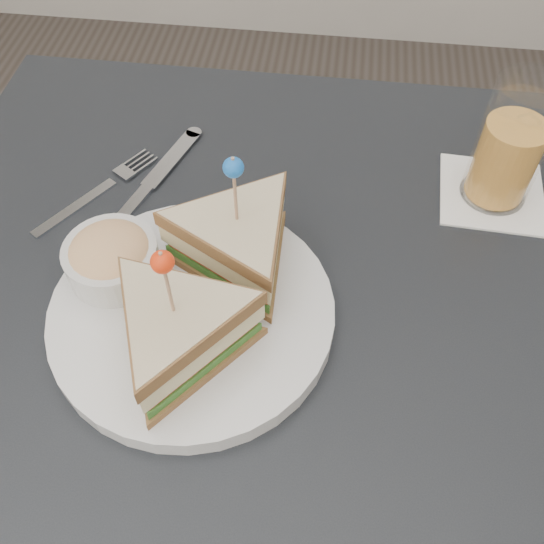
# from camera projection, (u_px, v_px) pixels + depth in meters

# --- Properties ---
(ground_plane) EXTENTS (3.50, 3.50, 0.00)m
(ground_plane) POSITION_uv_depth(u_px,v_px,m) (266.00, 519.00, 1.21)
(ground_plane) COLOR #3F3833
(table) EXTENTS (0.80, 0.80, 0.75)m
(table) POSITION_uv_depth(u_px,v_px,m) (262.00, 347.00, 0.67)
(table) COLOR black
(table) RESTS_ON ground
(plate_meal) EXTENTS (0.36, 0.36, 0.16)m
(plate_meal) POSITION_uv_depth(u_px,v_px,m) (196.00, 288.00, 0.57)
(plate_meal) COLOR silver
(plate_meal) RESTS_ON table
(cutlery_fork) EXTENTS (0.11, 0.16, 0.01)m
(cutlery_fork) POSITION_uv_depth(u_px,v_px,m) (102.00, 189.00, 0.71)
(cutlery_fork) COLOR silver
(cutlery_fork) RESTS_ON table
(cutlery_knife) EXTENTS (0.08, 0.19, 0.01)m
(cutlery_knife) POSITION_uv_depth(u_px,v_px,m) (152.00, 182.00, 0.72)
(cutlery_knife) COLOR silver
(cutlery_knife) RESTS_ON table
(drink_set) EXTENTS (0.12, 0.12, 0.15)m
(drink_set) POSITION_uv_depth(u_px,v_px,m) (509.00, 151.00, 0.66)
(drink_set) COLOR white
(drink_set) RESTS_ON table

